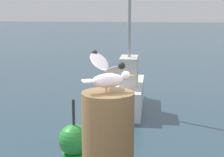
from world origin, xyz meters
TOP-DOWN VIEW (x-y plane):
  - seagull at (0.85, -0.31)m, footprint 0.39×0.65m
  - boat_white at (0.46, 7.70)m, footprint 0.75×3.22m
  - channel_buoy at (-0.23, 3.35)m, footprint 0.56×0.56m

SIDE VIEW (x-z plane):
  - channel_buoy at x=-0.23m, z-range -0.19..1.14m
  - boat_white at x=0.46m, z-range -1.33..2.36m
  - seagull at x=0.85m, z-range 2.34..2.60m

